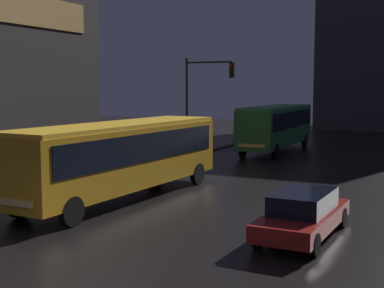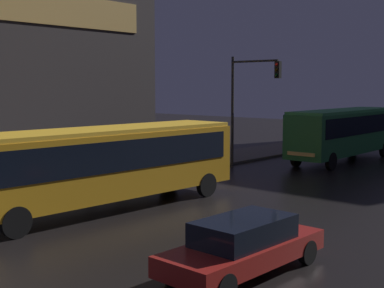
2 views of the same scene
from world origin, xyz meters
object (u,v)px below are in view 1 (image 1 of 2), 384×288
at_px(bus_far, 276,124).
at_px(traffic_light_main, 203,91).
at_px(bus_near, 121,152).
at_px(pedestrian_far, 98,152).
at_px(car_taxi, 303,213).
at_px(pedestrian_near, 75,156).

xyz_separation_m(bus_far, traffic_light_main, (-2.67, -6.42, 2.28)).
distance_m(bus_far, traffic_light_main, 7.31).
relative_size(bus_near, pedestrian_far, 7.00).
xyz_separation_m(bus_far, car_taxi, (7.29, -20.37, -1.25)).
distance_m(bus_far, pedestrian_far, 14.47).
height_order(bus_far, traffic_light_main, traffic_light_main).
distance_m(pedestrian_near, pedestrian_far, 1.84).
xyz_separation_m(pedestrian_near, traffic_light_main, (2.75, 8.81, 3.10)).
distance_m(bus_near, car_taxi, 8.42).
xyz_separation_m(bus_far, pedestrian_near, (-5.42, -15.23, -0.82)).
height_order(bus_near, bus_far, bus_far).
bearing_deg(car_taxi, bus_near, -14.16).
bearing_deg(traffic_light_main, pedestrian_near, -107.35).
relative_size(car_taxi, traffic_light_main, 0.76).
bearing_deg(car_taxi, bus_far, -68.92).
distance_m(bus_near, traffic_light_main, 12.11).
distance_m(car_taxi, traffic_light_main, 17.50).
xyz_separation_m(bus_near, bus_far, (0.74, 18.14, 0.08)).
relative_size(bus_near, pedestrian_near, 6.69).
xyz_separation_m(bus_near, pedestrian_far, (-4.68, 4.75, -0.76)).
relative_size(bus_near, car_taxi, 2.41).
bearing_deg(pedestrian_far, car_taxi, -150.17).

